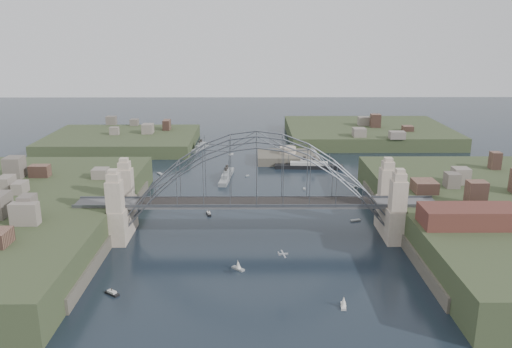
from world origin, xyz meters
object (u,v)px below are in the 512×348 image
object	(u,v)px
fort_island	(287,162)
wharf_shed	(470,216)
naval_cruiser_near	(227,176)
naval_cruiser_far	(201,147)
ocean_liner	(309,166)

from	to	relation	value
fort_island	wharf_shed	bearing A→B (deg)	-69.15
naval_cruiser_near	naval_cruiser_far	size ratio (longest dim) A/B	1.23
naval_cruiser_near	naval_cruiser_far	world-z (taller)	naval_cruiser_near
wharf_shed	ocean_liner	distance (m)	78.53
wharf_shed	naval_cruiser_far	xyz separation A→B (m)	(-66.03, 103.68, -9.19)
fort_island	wharf_shed	size ratio (longest dim) A/B	1.10
ocean_liner	fort_island	bearing A→B (deg)	123.71
naval_cruiser_near	ocean_liner	bearing A→B (deg)	23.67
wharf_shed	naval_cruiser_far	world-z (taller)	wharf_shed
naval_cruiser_near	naval_cruiser_far	xyz separation A→B (m)	(-12.60, 42.24, -0.07)
fort_island	naval_cruiser_near	xyz separation A→B (m)	(-21.43, -22.56, 1.22)
wharf_shed	naval_cruiser_near	world-z (taller)	wharf_shed
naval_cruiser_far	ocean_liner	bearing A→B (deg)	-36.19
fort_island	naval_cruiser_far	distance (m)	39.33
wharf_shed	naval_cruiser_far	distance (m)	123.27
fort_island	ocean_liner	world-z (taller)	fort_island
naval_cruiser_far	naval_cruiser_near	bearing A→B (deg)	-73.39
wharf_shed	naval_cruiser_near	bearing A→B (deg)	131.01
fort_island	ocean_liner	size ratio (longest dim) A/B	0.92
naval_cruiser_near	wharf_shed	bearing A→B (deg)	-48.99
wharf_shed	naval_cruiser_near	xyz separation A→B (m)	(-53.43, 61.44, -9.12)
fort_island	naval_cruiser_near	size ratio (longest dim) A/B	1.15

